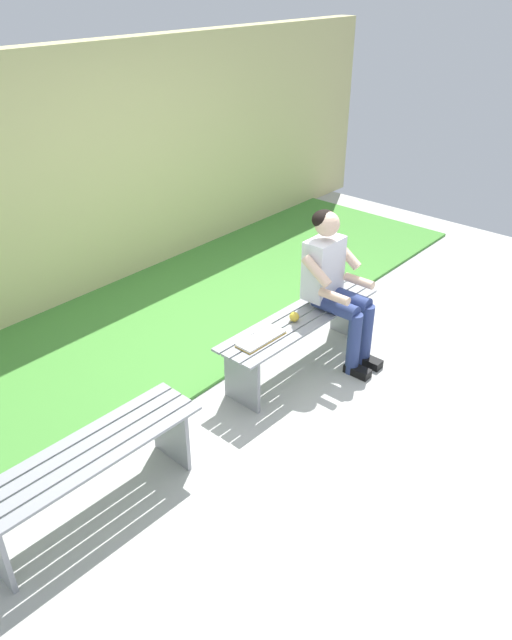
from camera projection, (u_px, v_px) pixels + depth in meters
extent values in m
cube|color=#B2B2AD|center=(324.00, 497.00, 3.85)|extent=(10.00, 7.00, 0.04)
cube|color=#478C38|center=(96.00, 354.00, 5.20)|extent=(9.00, 2.15, 0.03)
cube|color=#D1C684|center=(55.00, 183.00, 5.58)|extent=(9.50, 0.24, 2.35)
cube|color=gray|center=(286.00, 312.00, 4.93)|extent=(1.62, 0.13, 0.02)
cube|color=gray|center=(296.00, 316.00, 4.87)|extent=(1.62, 0.13, 0.02)
cube|color=gray|center=(306.00, 320.00, 4.81)|extent=(1.62, 0.13, 0.02)
cube|color=gray|center=(316.00, 324.00, 4.75)|extent=(1.62, 0.13, 0.02)
cube|color=gray|center=(348.00, 313.00, 5.39)|extent=(0.04, 0.35, 0.46)
cube|color=gray|center=(242.00, 379.00, 4.52)|extent=(0.04, 0.35, 0.46)
cube|color=gray|center=(71.00, 441.00, 3.58)|extent=(1.49, 0.13, 0.02)
cube|color=gray|center=(80.00, 449.00, 3.52)|extent=(1.49, 0.13, 0.02)
cube|color=gray|center=(90.00, 457.00, 3.46)|extent=(1.49, 0.13, 0.02)
cube|color=gray|center=(100.00, 466.00, 3.41)|extent=(1.49, 0.13, 0.02)
cube|color=gray|center=(171.00, 432.00, 4.01)|extent=(0.04, 0.35, 0.46)
cube|color=silver|center=(323.00, 268.00, 4.88)|extent=(0.34, 0.20, 0.50)
sphere|color=beige|center=(327.00, 224.00, 4.68)|extent=(0.20, 0.20, 0.20)
ellipsoid|color=black|center=(324.00, 219.00, 4.69)|extent=(0.20, 0.19, 0.15)
cylinder|color=navy|center=(348.00, 298.00, 4.95)|extent=(0.13, 0.40, 0.13)
cylinder|color=navy|center=(335.00, 306.00, 4.84)|extent=(0.13, 0.40, 0.13)
cylinder|color=navy|center=(365.00, 335.00, 4.98)|extent=(0.11, 0.11, 0.55)
cube|color=black|center=(369.00, 362.00, 5.07)|extent=(0.10, 0.22, 0.07)
cylinder|color=navy|center=(354.00, 344.00, 4.86)|extent=(0.11, 0.11, 0.55)
cube|color=black|center=(357.00, 371.00, 4.95)|extent=(0.10, 0.22, 0.07)
cylinder|color=beige|center=(347.00, 254.00, 4.94)|extent=(0.08, 0.28, 0.23)
cylinder|color=beige|center=(359.00, 281.00, 4.92)|extent=(0.07, 0.26, 0.07)
cylinder|color=beige|center=(317.00, 271.00, 4.67)|extent=(0.08, 0.28, 0.23)
cylinder|color=beige|center=(334.00, 297.00, 4.69)|extent=(0.07, 0.26, 0.07)
sphere|color=gold|center=(294.00, 317.00, 4.76)|extent=(0.08, 0.08, 0.08)
cube|color=white|center=(270.00, 333.00, 4.59)|extent=(0.20, 0.16, 0.02)
cube|color=white|center=(252.00, 344.00, 4.46)|extent=(0.20, 0.16, 0.02)
cube|color=#BF8C1E|center=(261.00, 340.00, 4.53)|extent=(0.42, 0.17, 0.01)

